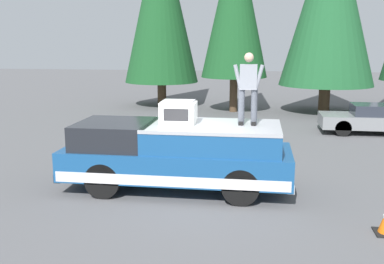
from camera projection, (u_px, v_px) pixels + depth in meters
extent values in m
plane|color=#565659|center=(201.00, 193.00, 10.83)|extent=(90.00, 90.00, 0.00)
cube|color=navy|center=(177.00, 162.00, 11.00)|extent=(2.00, 5.50, 0.70)
cube|color=silver|center=(177.00, 169.00, 11.03)|extent=(2.01, 5.39, 0.24)
cube|color=black|center=(117.00, 134.00, 11.08)|extent=(1.84, 1.87, 0.60)
cube|color=navy|center=(213.00, 138.00, 10.75)|extent=(1.92, 3.19, 0.52)
cube|color=#A8AAAF|center=(213.00, 126.00, 10.69)|extent=(1.94, 3.19, 0.08)
cube|color=#232326|center=(73.00, 168.00, 11.44)|extent=(1.96, 0.16, 0.20)
cube|color=#B2B5BA|center=(288.00, 177.00, 10.66)|extent=(1.96, 0.16, 0.20)
cylinder|color=black|center=(103.00, 180.00, 10.46)|extent=(0.30, 0.84, 0.84)
cylinder|color=black|center=(125.00, 161.00, 12.10)|extent=(0.30, 0.84, 0.84)
cylinder|color=black|center=(241.00, 186.00, 10.00)|extent=(0.30, 0.84, 0.84)
cylinder|color=black|center=(243.00, 166.00, 11.65)|extent=(0.30, 0.84, 0.84)
cube|color=white|center=(178.00, 113.00, 10.77)|extent=(0.64, 0.84, 0.52)
cube|color=#2D2D30|center=(176.00, 115.00, 10.46)|extent=(0.01, 0.59, 0.29)
cube|color=#99999E|center=(178.00, 101.00, 10.72)|extent=(0.58, 0.76, 0.04)
cylinder|color=#4C515B|center=(254.00, 107.00, 10.58)|extent=(0.15, 0.15, 0.84)
cube|color=black|center=(254.00, 123.00, 10.61)|extent=(0.26, 0.11, 0.08)
cylinder|color=#4C515B|center=(241.00, 107.00, 10.62)|extent=(0.15, 0.15, 0.84)
cube|color=black|center=(241.00, 123.00, 10.66)|extent=(0.26, 0.11, 0.08)
cube|color=#9399A3|center=(248.00, 77.00, 10.46)|extent=(0.24, 0.40, 0.58)
sphere|color=beige|center=(249.00, 57.00, 10.37)|extent=(0.22, 0.22, 0.22)
cylinder|color=#9399A3|center=(259.00, 77.00, 10.39)|extent=(0.09, 0.23, 0.58)
cylinder|color=#9399A3|center=(238.00, 77.00, 10.46)|extent=(0.09, 0.23, 0.58)
cube|color=gray|center=(373.00, 121.00, 17.71)|extent=(1.64, 4.10, 0.50)
cube|color=#282D38|center=(377.00, 110.00, 17.61)|extent=(1.31, 1.89, 0.42)
cylinder|color=black|center=(343.00, 128.00, 17.24)|extent=(0.20, 0.62, 0.62)
cylinder|color=black|center=(337.00, 122.00, 18.63)|extent=(0.20, 0.62, 0.62)
cylinder|color=#4C3826|center=(324.00, 99.00, 22.81)|extent=(0.56, 0.56, 1.41)
cylinder|color=#4C3826|center=(233.00, 94.00, 23.14)|extent=(0.40, 0.40, 1.79)
cone|color=#194C23|center=(235.00, 1.00, 22.21)|extent=(3.34, 3.34, 7.54)
cylinder|color=#4C3826|center=(162.00, 94.00, 25.29)|extent=(0.49, 0.49, 1.35)
cone|color=#194C23|center=(161.00, 0.00, 24.27)|extent=(4.06, 4.06, 8.85)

